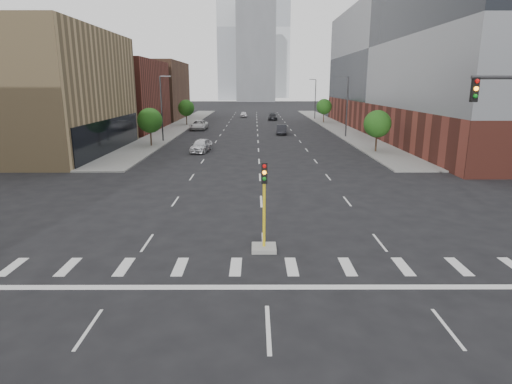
{
  "coord_description": "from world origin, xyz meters",
  "views": [
    {
      "loc": [
        -0.44,
        -10.72,
        7.92
      ],
      "look_at": [
        -0.39,
        10.77,
        2.5
      ],
      "focal_mm": 30.0,
      "sensor_mm": 36.0,
      "label": 1
    }
  ],
  "objects_px": {
    "car_mid_right": "(282,130)",
    "car_far_left": "(199,125)",
    "median_traffic_signal": "(264,231)",
    "car_deep_right": "(273,117)",
    "car_distant": "(244,114)",
    "car_near_left": "(201,145)"
  },
  "relations": [
    {
      "from": "median_traffic_signal",
      "to": "car_distant",
      "type": "relative_size",
      "value": 1.1
    },
    {
      "from": "car_distant",
      "to": "car_deep_right",
      "type": "bearing_deg",
      "value": -54.17
    },
    {
      "from": "car_near_left",
      "to": "car_far_left",
      "type": "relative_size",
      "value": 0.8
    },
    {
      "from": "car_near_left",
      "to": "car_deep_right",
      "type": "bearing_deg",
      "value": 86.78
    },
    {
      "from": "median_traffic_signal",
      "to": "car_deep_right",
      "type": "xyz_separation_m",
      "value": [
        3.62,
        78.68,
        -0.26
      ]
    },
    {
      "from": "car_distant",
      "to": "car_near_left",
      "type": "bearing_deg",
      "value": -95.08
    },
    {
      "from": "median_traffic_signal",
      "to": "car_deep_right",
      "type": "bearing_deg",
      "value": 87.37
    },
    {
      "from": "car_mid_right",
      "to": "car_distant",
      "type": "xyz_separation_m",
      "value": [
        -7.17,
        37.51,
        -0.08
      ]
    },
    {
      "from": "car_mid_right",
      "to": "car_far_left",
      "type": "height_order",
      "value": "car_far_left"
    },
    {
      "from": "car_mid_right",
      "to": "car_far_left",
      "type": "bearing_deg",
      "value": 157.53
    },
    {
      "from": "car_mid_right",
      "to": "car_far_left",
      "type": "xyz_separation_m",
      "value": [
        -14.43,
        7.27,
        0.06
      ]
    },
    {
      "from": "car_far_left",
      "to": "car_deep_right",
      "type": "bearing_deg",
      "value": 57.26
    },
    {
      "from": "car_near_left",
      "to": "car_distant",
      "type": "bearing_deg",
      "value": 95.6
    },
    {
      "from": "median_traffic_signal",
      "to": "car_distant",
      "type": "xyz_separation_m",
      "value": [
        -3.24,
        87.72,
        -0.29
      ]
    },
    {
      "from": "median_traffic_signal",
      "to": "car_distant",
      "type": "distance_m",
      "value": 87.78
    },
    {
      "from": "car_far_left",
      "to": "car_near_left",
      "type": "bearing_deg",
      "value": -81.23
    },
    {
      "from": "car_deep_right",
      "to": "car_distant",
      "type": "distance_m",
      "value": 11.34
    },
    {
      "from": "median_traffic_signal",
      "to": "car_distant",
      "type": "height_order",
      "value": "median_traffic_signal"
    },
    {
      "from": "car_near_left",
      "to": "car_distant",
      "type": "relative_size",
      "value": 1.18
    },
    {
      "from": "car_deep_right",
      "to": "car_mid_right",
      "type": "bearing_deg",
      "value": -87.1
    },
    {
      "from": "median_traffic_signal",
      "to": "car_near_left",
      "type": "relative_size",
      "value": 0.93
    },
    {
      "from": "car_near_left",
      "to": "car_distant",
      "type": "distance_m",
      "value": 56.44
    }
  ]
}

